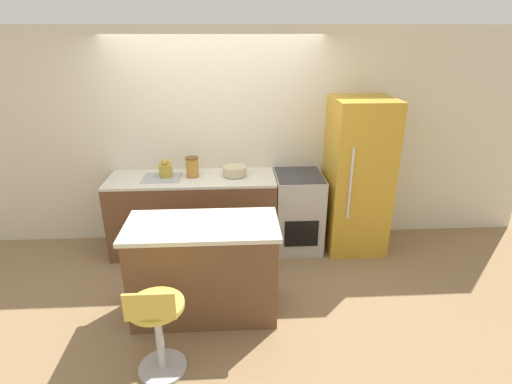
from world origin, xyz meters
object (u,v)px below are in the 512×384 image
Objects in this scene: refrigerator at (357,176)px; mixing_bowl at (235,171)px; kettle at (165,169)px; oven_range at (298,211)px; stool_chair at (157,326)px.

refrigerator reaches higher than mixing_bowl.
mixing_bowl is (0.81, 0.00, -0.04)m from kettle.
kettle reaches higher than mixing_bowl.
oven_range is 3.38× the size of mixing_bowl.
stool_chair is 2.09m from kettle.
stool_chair is 3.96× the size of kettle.
oven_range is at bearing 177.75° from refrigerator.
mixing_bowl reaches higher than stool_chair.
oven_range is 0.83m from refrigerator.
refrigerator reaches higher than kettle.
stool_chair is 2.16m from mixing_bowl.
mixing_bowl is (-0.77, 0.04, 0.53)m from oven_range.
stool_chair is 3.07× the size of mixing_bowl.
refrigerator is at bearing -2.58° from mixing_bowl.
kettle is 0.81m from mixing_bowl.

